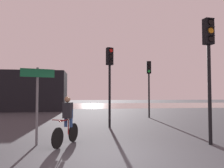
{
  "coord_description": "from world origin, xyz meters",
  "views": [
    {
      "loc": [
        -0.82,
        -5.58,
        1.69
      ],
      "look_at": [
        0.5,
        5.0,
        2.2
      ],
      "focal_mm": 35.0,
      "sensor_mm": 36.0,
      "label": 1
    }
  ],
  "objects": [
    {
      "name": "ground_plane",
      "position": [
        0.0,
        0.0,
        0.0
      ],
      "size": [
        120.0,
        120.0,
        0.0
      ],
      "primitive_type": "plane",
      "color": "#333338"
    },
    {
      "name": "water_strip",
      "position": [
        0.0,
        28.13,
        0.0
      ],
      "size": [
        80.0,
        16.0,
        0.01
      ],
      "primitive_type": "cube",
      "color": "gray",
      "rests_on": "ground"
    },
    {
      "name": "traffic_light_center",
      "position": [
        0.45,
        5.55,
        2.87
      ],
      "size": [
        0.39,
        0.41,
        4.11
      ],
      "rotation": [
        0.0,
        0.0,
        3.6
      ],
      "color": "black",
      "rests_on": "ground"
    },
    {
      "name": "distant_building",
      "position": [
        -8.75,
        18.13,
        2.03
      ],
      "size": [
        11.78,
        4.0,
        4.07
      ],
      "primitive_type": "cube",
      "color": "black",
      "rests_on": "ground"
    },
    {
      "name": "traffic_light_near_right",
      "position": [
        3.4,
        1.37,
        3.0
      ],
      "size": [
        0.35,
        0.37,
        4.31
      ],
      "rotation": [
        0.0,
        0.0,
        3.27
      ],
      "color": "black",
      "rests_on": "ground"
    },
    {
      "name": "cyclist",
      "position": [
        -1.41,
        1.97,
        0.82
      ],
      "size": [
        0.79,
        1.57,
        1.62
      ],
      "rotation": [
        0.0,
        0.0,
        2.71
      ],
      "color": "black",
      "rests_on": "ground"
    },
    {
      "name": "traffic_light_far_right",
      "position": [
        3.84,
        9.89,
        2.88
      ],
      "size": [
        0.36,
        0.38,
        4.12
      ],
      "rotation": [
        0.0,
        0.0,
        2.94
      ],
      "color": "black",
      "rests_on": "ground"
    },
    {
      "name": "direction_sign_post",
      "position": [
        -2.4,
        1.99,
        1.7
      ],
      "size": [
        1.06,
        0.37,
        2.6
      ],
      "rotation": [
        0.0,
        0.0,
        3.45
      ],
      "color": "slate",
      "rests_on": "ground"
    }
  ]
}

